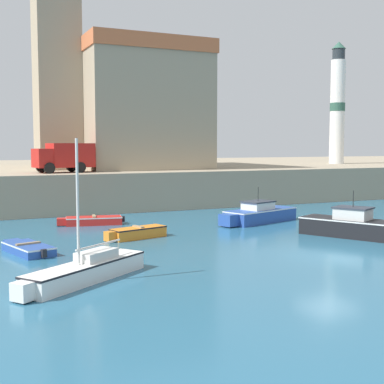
{
  "coord_description": "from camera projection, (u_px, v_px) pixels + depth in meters",
  "views": [
    {
      "loc": [
        -15.61,
        -19.22,
        4.98
      ],
      "look_at": [
        -1.43,
        11.73,
        2.0
      ],
      "focal_mm": 50.0,
      "sensor_mm": 36.0,
      "label": 1
    }
  ],
  "objects": [
    {
      "name": "dinghy_blue_5",
      "position": [
        27.0,
        248.0,
        24.8
      ],
      "size": [
        2.15,
        3.93,
        0.5
      ],
      "color": "#284C9E",
      "rests_on": "ground"
    },
    {
      "name": "dinghy_red_6",
      "position": [
        92.0,
        220.0,
        33.6
      ],
      "size": [
        4.21,
        1.94,
        0.58
      ],
      "color": "red",
      "rests_on": "ground"
    },
    {
      "name": "motorboat_blue_1",
      "position": [
        259.0,
        214.0,
        34.59
      ],
      "size": [
        6.23,
        3.41,
        2.3
      ],
      "color": "#284C9E",
      "rests_on": "ground"
    },
    {
      "name": "dinghy_orange_2",
      "position": [
        137.0,
        232.0,
        28.64
      ],
      "size": [
        3.71,
        1.8,
        0.67
      ],
      "color": "orange",
      "rests_on": "ground"
    },
    {
      "name": "church",
      "position": [
        121.0,
        103.0,
        49.31
      ],
      "size": [
        14.64,
        16.2,
        17.96
      ],
      "color": "gray",
      "rests_on": "quay_seawall"
    },
    {
      "name": "truck_on_quay",
      "position": [
        64.0,
        156.0,
        40.18
      ],
      "size": [
        4.54,
        2.67,
        2.2
      ],
      "color": "#AD1E19",
      "rests_on": "quay_seawall"
    },
    {
      "name": "quay_seawall",
      "position": [
        104.0,
        177.0,
        58.68
      ],
      "size": [
        120.0,
        40.0,
        2.94
      ],
      "primitive_type": "cube",
      "color": "gray",
      "rests_on": "ground"
    },
    {
      "name": "ground_plane",
      "position": [
        328.0,
        255.0,
        24.32
      ],
      "size": [
        200.0,
        200.0,
        0.0
      ],
      "primitive_type": "plane",
      "color": "#28607F"
    },
    {
      "name": "lighthouse",
      "position": [
        338.0,
        105.0,
        59.22
      ],
      "size": [
        1.65,
        1.65,
        13.41
      ],
      "color": "silver",
      "rests_on": "quay_seawall"
    },
    {
      "name": "motorboat_black_3",
      "position": [
        352.0,
        225.0,
        29.14
      ],
      "size": [
        3.97,
        5.88,
        2.54
      ],
      "color": "black",
      "rests_on": "ground"
    },
    {
      "name": "sailboat_white_0",
      "position": [
        86.0,
        270.0,
        19.55
      ],
      "size": [
        5.51,
        4.27,
        5.23
      ],
      "color": "white",
      "rests_on": "ground"
    }
  ]
}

